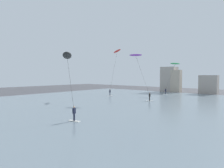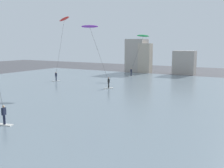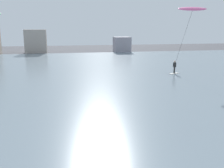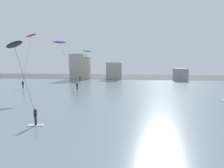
% 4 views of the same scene
% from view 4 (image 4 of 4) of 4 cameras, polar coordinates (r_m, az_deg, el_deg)
% --- Properties ---
extents(water_bay, '(84.00, 52.00, 0.10)m').
position_cam_4_polar(water_bay, '(32.70, 7.76, -3.61)').
color(water_bay, slate).
rests_on(water_bay, ground).
extents(far_shore_buildings, '(34.77, 4.66, 7.77)m').
position_cam_4_polar(far_shore_buildings, '(61.09, -2.63, 4.33)').
color(far_shore_buildings, '#A89E93').
rests_on(far_shore_buildings, ground).
extents(kitesurfer_green, '(3.75, 2.95, 8.56)m').
position_cam_4_polar(kitesurfer_green, '(54.29, -7.33, 8.20)').
color(kitesurfer_green, silver).
rests_on(kitesurfer_green, water_bay).
extents(kitesurfer_red, '(4.17, 1.66, 11.17)m').
position_cam_4_polar(kitesurfer_red, '(43.48, -22.46, 10.99)').
color(kitesurfer_red, silver).
rests_on(kitesurfer_red, water_bay).
extents(kitesurfer_purple, '(4.92, 2.09, 9.35)m').
position_cam_4_polar(kitesurfer_purple, '(38.44, -14.09, 9.73)').
color(kitesurfer_purple, silver).
rests_on(kitesurfer_purple, water_bay).
extents(kitesurfer_black, '(4.36, 2.76, 7.74)m').
position_cam_4_polar(kitesurfer_black, '(20.28, -25.76, 8.33)').
color(kitesurfer_black, silver).
rests_on(kitesurfer_black, water_bay).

